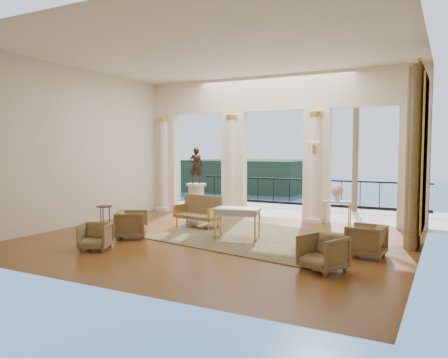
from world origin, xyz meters
The scene contains 23 objects.
floor centered at (0.00, 0.00, 0.00)m, with size 9.00×9.00×0.00m, color #4C2D10.
room_walls centered at (0.00, -1.12, 2.88)m, with size 9.00×9.00×9.00m.
arcade centered at (0.00, 3.82, 2.58)m, with size 9.00×0.56×4.50m.
terrace centered at (0.00, 5.80, -0.05)m, with size 10.00×3.60×0.10m, color #C0B39F.
balustrade centered at (0.00, 7.40, 0.41)m, with size 9.00×0.06×1.03m.
palm_tree centered at (2.00, 6.60, 4.09)m, with size 2.00×2.00×4.50m.
headland centered at (-30.00, 70.00, -3.00)m, with size 22.00×18.00×6.00m, color black.
sea centered at (0.00, 60.00, -6.00)m, with size 160.00×160.00×0.00m, color #205280.
curtain centered at (4.28, 1.50, 2.02)m, with size 0.33×1.40×4.09m.
window_frame centered at (4.47, 1.50, 2.10)m, with size 0.04×1.60×3.40m, color gold.
wall_sconce centered at (1.40, 3.51, 2.23)m, with size 0.30×0.11×0.33m.
rug centered at (0.82, 0.74, 0.01)m, with size 4.64×3.61×0.02m, color #2B3219.
armchair_a centered at (-1.88, -2.06, 0.32)m, with size 0.63×0.59×0.64m, color #4D3C1E.
armchair_b centered at (2.98, -1.39, 0.36)m, with size 0.70×0.66×0.72m, color #4D3C1E.
armchair_c centered at (3.50, 0.05, 0.37)m, with size 0.71×0.67×0.73m, color #4D3C1E.
armchair_d centered at (-1.99, -0.70, 0.37)m, with size 0.72×0.68×0.75m, color #4D3C1E.
settee centered at (-1.29, 1.41, 0.44)m, with size 1.42×0.78×0.89m.
game_table centered at (0.37, 0.45, 0.68)m, with size 1.20×0.80×0.76m.
pedestal centered at (-1.78, 2.04, 0.56)m, with size 0.64×0.64×1.17m.
statue centered at (-1.78, 2.04, 1.71)m, with size 0.39×0.26×1.08m, color black.
console_table centered at (2.20, 3.05, 0.63)m, with size 0.85×0.53×0.76m.
urn centered at (2.20, 3.05, 1.03)m, with size 0.35×0.35×0.47m.
side_table centered at (-3.27, -0.28, 0.58)m, with size 0.41×0.41×0.67m.
Camera 1 is at (5.00, -9.14, 2.22)m, focal length 35.00 mm.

